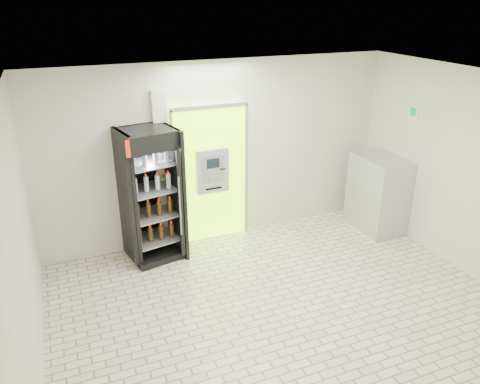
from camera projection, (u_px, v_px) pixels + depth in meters
ground at (285, 312)px, 6.25m from camera, size 6.00×6.00×0.00m
room_shell at (291, 185)px, 5.53m from camera, size 6.00×6.00×6.00m
atm_assembly at (210, 173)px, 7.78m from camera, size 1.30×0.24×2.33m
pillar at (163, 172)px, 7.49m from camera, size 0.22×0.11×2.60m
beverage_cooler at (152, 198)px, 7.24m from camera, size 0.92×0.87×2.12m
steel_cabinet at (378, 193)px, 8.30m from camera, size 0.68×1.00×1.33m
exit_sign at (413, 113)px, 7.65m from camera, size 0.02×0.22×0.26m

